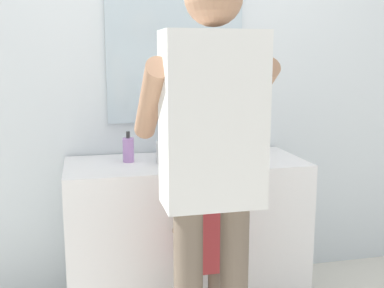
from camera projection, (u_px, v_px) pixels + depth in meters
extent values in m
cube|color=silver|center=(174.00, 61.00, 2.77)|extent=(4.40, 0.08, 2.70)
cube|color=silver|center=(175.00, 51.00, 2.71)|extent=(0.79, 0.02, 0.82)
cube|color=white|center=(186.00, 233.00, 2.64)|extent=(1.28, 0.54, 0.82)
cylinder|color=silver|center=(186.00, 152.00, 2.53)|extent=(0.32, 0.32, 0.11)
cylinder|color=#B1B1AD|center=(186.00, 151.00, 2.53)|extent=(0.27, 0.27, 0.09)
cylinder|color=#B7BABF|center=(178.00, 139.00, 2.73)|extent=(0.03, 0.03, 0.18)
cylinder|color=#B7BABF|center=(181.00, 127.00, 2.66)|extent=(0.02, 0.12, 0.02)
cylinder|color=#B7BABF|center=(167.00, 150.00, 2.73)|extent=(0.04, 0.04, 0.05)
cylinder|color=#B7BABF|center=(190.00, 149.00, 2.76)|extent=(0.04, 0.04, 0.05)
cylinder|color=#D86666|center=(252.00, 150.00, 2.62)|extent=(0.07, 0.07, 0.09)
cylinder|color=green|center=(250.00, 140.00, 2.62)|extent=(0.03, 0.03, 0.17)
cube|color=white|center=(250.00, 123.00, 2.60)|extent=(0.01, 0.02, 0.02)
cylinder|color=orange|center=(252.00, 141.00, 2.59)|extent=(0.03, 0.02, 0.17)
cube|color=white|center=(253.00, 124.00, 2.58)|extent=(0.01, 0.02, 0.02)
cylinder|color=#B27FC6|center=(128.00, 150.00, 2.53)|extent=(0.06, 0.06, 0.13)
cylinder|color=#2D2D2D|center=(128.00, 135.00, 2.52)|extent=(0.02, 0.02, 0.03)
cube|color=#B7383D|center=(205.00, 237.00, 2.22)|extent=(0.19, 0.11, 0.33)
sphere|color=brown|center=(205.00, 190.00, 2.18)|extent=(0.11, 0.11, 0.11)
cylinder|color=brown|center=(179.00, 227.00, 2.27)|extent=(0.05, 0.23, 0.18)
cylinder|color=brown|center=(221.00, 223.00, 2.32)|extent=(0.05, 0.23, 0.18)
cube|color=white|center=(213.00, 120.00, 1.85)|extent=(0.39, 0.22, 0.69)
cylinder|color=#A87A5B|center=(151.00, 102.00, 1.96)|extent=(0.10, 0.48, 0.37)
cylinder|color=#A87A5B|center=(249.00, 100.00, 2.06)|extent=(0.10, 0.48, 0.37)
cylinder|color=#E5387F|center=(236.00, 134.00, 2.26)|extent=(0.01, 0.14, 0.03)
cube|color=white|center=(231.00, 129.00, 2.33)|extent=(0.01, 0.02, 0.02)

